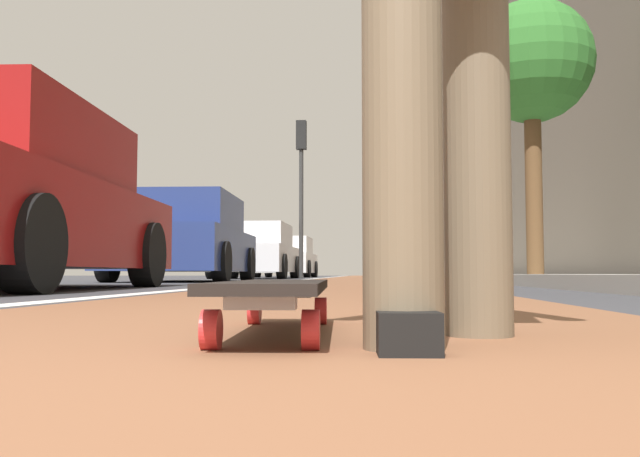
# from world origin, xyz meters

# --- Properties ---
(ground_plane) EXTENTS (80.00, 80.00, 0.00)m
(ground_plane) POSITION_xyz_m (10.00, 0.00, 0.00)
(ground_plane) COLOR #38383D
(bike_lane_paint) EXTENTS (56.00, 2.16, 0.00)m
(bike_lane_paint) POSITION_xyz_m (24.00, 0.00, 0.00)
(bike_lane_paint) COLOR brown
(bike_lane_paint) RESTS_ON ground
(lane_stripe_white) EXTENTS (52.00, 0.16, 0.01)m
(lane_stripe_white) POSITION_xyz_m (20.00, 1.23, 0.00)
(lane_stripe_white) COLOR silver
(lane_stripe_white) RESTS_ON ground
(sidewalk_curb) EXTENTS (52.00, 3.20, 0.12)m
(sidewalk_curb) POSITION_xyz_m (18.00, -3.42, 0.06)
(sidewalk_curb) COLOR #9E9B93
(sidewalk_curb) RESTS_ON ground
(building_facade) EXTENTS (40.00, 1.20, 13.60)m
(building_facade) POSITION_xyz_m (22.00, -5.99, 6.80)
(building_facade) COLOR slate
(building_facade) RESTS_ON ground
(skateboard) EXTENTS (0.85, 0.24, 0.11)m
(skateboard) POSITION_xyz_m (1.17, -0.06, 0.09)
(skateboard) COLOR red
(skateboard) RESTS_ON ground
(parked_car_mid) EXTENTS (4.17, 2.06, 1.47)m
(parked_car_mid) POSITION_xyz_m (11.40, 2.92, 0.70)
(parked_car_mid) COLOR navy
(parked_car_mid) RESTS_ON ground
(parked_car_far) EXTENTS (4.16, 2.08, 1.48)m
(parked_car_far) POSITION_xyz_m (18.37, 2.84, 0.71)
(parked_car_far) COLOR silver
(parked_car_far) RESTS_ON ground
(parked_car_end) EXTENTS (4.04, 2.06, 1.47)m
(parked_car_end) POSITION_xyz_m (25.07, 2.80, 0.70)
(parked_car_end) COLOR silver
(parked_car_end) RESTS_ON ground
(traffic_light) EXTENTS (0.33, 0.28, 4.37)m
(traffic_light) POSITION_xyz_m (18.67, 1.63, 3.01)
(traffic_light) COLOR #2D2D2D
(traffic_light) RESTS_ON ground
(street_tree_mid) EXTENTS (2.09, 2.09, 4.79)m
(street_tree_mid) POSITION_xyz_m (11.56, -3.02, 3.69)
(street_tree_mid) COLOR brown
(street_tree_mid) RESTS_ON ground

